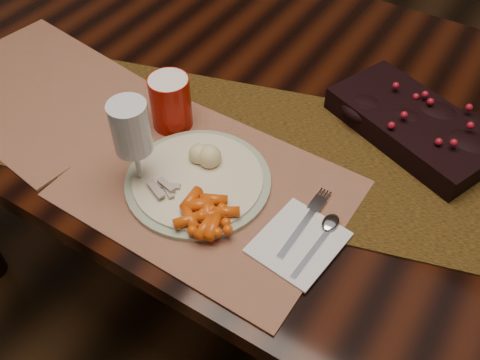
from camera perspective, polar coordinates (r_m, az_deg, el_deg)
The scene contains 15 objects.
floor at distance 1.71m, azimuth 4.09°, elevation -11.78°, with size 5.00×5.00×0.00m, color black.
dining_table at distance 1.40m, azimuth 4.90°, elevation -3.98°, with size 1.80×1.00×0.75m, color black.
table_runner at distance 1.03m, azimuth 5.07°, elevation 2.91°, with size 1.78×0.37×0.00m, color #402308.
centerpiece at distance 1.09m, azimuth 18.07°, elevation 5.96°, with size 0.32×0.17×0.06m, color black, non-canonical shape.
placemat_main at distance 0.96m, azimuth -3.42°, elevation -0.93°, with size 0.49×0.36×0.00m, color brown.
placemat_second at distance 1.24m, azimuth -20.59°, elevation 8.87°, with size 0.47×0.35×0.00m, color brown.
dinner_plate at distance 0.96m, azimuth -4.50°, elevation -0.04°, with size 0.26×0.26×0.01m, color beige.
baby_carrots at distance 0.89m, azimuth -4.30°, elevation -3.52°, with size 0.12×0.09×0.02m, color #D0480A, non-canonical shape.
mashed_potatoes at distance 0.97m, azimuth -3.20°, elevation 2.87°, with size 0.07×0.06×0.04m, color #DCC588, non-canonical shape.
turkey_shreds at distance 0.94m, azimuth -8.33°, elevation -0.63°, with size 0.06×0.05×0.01m, color #C8A290, non-canonical shape.
napkin at distance 0.89m, azimuth 6.27°, elevation -6.64°, with size 0.12×0.14×0.00m, color white.
fork at distance 0.90m, azimuth 6.66°, elevation -4.82°, with size 0.02×0.15×0.00m, color white, non-canonical shape.
spoon at distance 0.88m, azimuth 8.21°, elevation -6.77°, with size 0.03×0.14×0.00m, color silver, non-canonical shape.
red_cup at distance 1.05m, azimuth -7.40°, elevation 8.21°, with size 0.08×0.08×0.11m, color #8B0A00.
wine_glass at distance 0.92m, azimuth -11.20°, elevation 3.49°, with size 0.07×0.07×0.18m, color white, non-canonical shape.
Camera 1 is at (0.36, -0.80, 1.47)m, focal length 40.00 mm.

